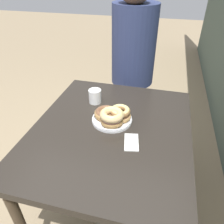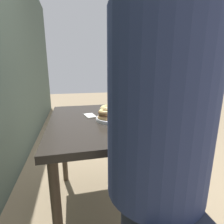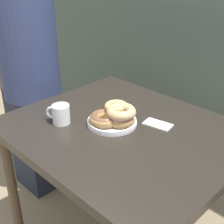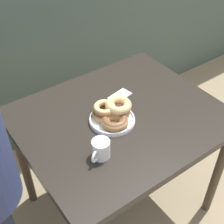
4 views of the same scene
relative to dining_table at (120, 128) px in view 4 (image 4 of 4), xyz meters
The scene contains 4 objects.
dining_table is the anchor object (origin of this frame).
donut_plate 0.14m from the dining_table, behind, with size 0.25×0.24×0.10m.
coffee_mug 0.31m from the dining_table, 144.37° to the right, with size 0.11×0.08×0.09m.
napkin 0.18m from the dining_table, 54.16° to the left, with size 0.14×0.09×0.01m.
Camera 4 is at (-0.72, -0.67, 1.78)m, focal length 50.00 mm.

